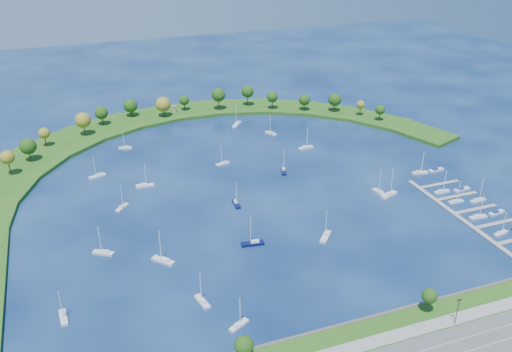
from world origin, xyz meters
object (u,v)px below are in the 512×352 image
object	(u,v)px
moored_boat_17	(326,236)
docked_boat_8	(442,191)
docked_boat_5	(497,213)
docked_boat_9	(462,189)
moored_boat_11	(223,163)
moored_boat_15	(163,260)
docked_boat_11	(436,170)
moored_boat_2	(239,324)
moored_boat_4	(253,243)
moored_boat_6	(389,194)
moored_boat_14	(97,176)
docked_boat_2	(501,233)
moored_boat_18	(202,301)
moored_boat_9	(63,316)
docked_boat_7	(478,200)
moored_boat_10	(237,124)
moored_boat_7	(380,192)
moored_boat_16	(306,147)
moored_boat_13	(103,252)
docked_boat_6	(456,201)
moored_boat_1	(236,203)
moored_boat_3	(145,185)
harbor_tower	(174,109)
dock_system	(478,218)
moored_boat_0	(126,147)
moored_boat_8	(284,170)
docked_boat_4	(478,216)
docked_boat_10	(420,172)
moored_boat_5	(122,207)

from	to	relation	value
moored_boat_17	docked_boat_8	distance (m)	72.38
docked_boat_5	docked_boat_9	xyz separation A→B (m)	(-0.01, 23.72, 0.05)
moored_boat_17	docked_boat_8	world-z (taller)	moored_boat_17
moored_boat_11	moored_boat_15	xyz separation A→B (m)	(-47.83, -77.40, 0.09)
moored_boat_15	docked_boat_11	world-z (taller)	moored_boat_15
moored_boat_2	moored_boat_4	distance (m)	48.44
moored_boat_6	moored_boat_14	bearing A→B (deg)	129.44
docked_boat_2	moored_boat_18	bearing A→B (deg)	169.89
moored_boat_9	moored_boat_18	distance (m)	46.60
docked_boat_7	moored_boat_14	bearing A→B (deg)	147.90
moored_boat_10	moored_boat_7	bearing A→B (deg)	56.23
moored_boat_16	moored_boat_13	bearing A→B (deg)	-156.64
moored_boat_4	docked_boat_6	distance (m)	100.78
moored_boat_14	moored_boat_4	bearing A→B (deg)	103.18
docked_boat_11	moored_boat_1	bearing A→B (deg)	174.83
moored_boat_4	docked_boat_7	distance (m)	111.29
moored_boat_13	moored_boat_3	bearing A→B (deg)	-83.79
docked_boat_2	docked_boat_8	world-z (taller)	docked_boat_8
harbor_tower	moored_boat_6	size ratio (longest dim) A/B	0.29
moored_boat_3	docked_boat_8	world-z (taller)	moored_boat_3
dock_system	moored_boat_9	bearing A→B (deg)	-178.36
moored_boat_0	docked_boat_2	bearing A→B (deg)	151.54
moored_boat_8	docked_boat_11	size ratio (longest dim) A/B	1.45
docked_boat_4	docked_boat_7	xyz separation A→B (m)	(10.51, 12.37, -0.01)
docked_boat_10	docked_boat_7	bearing A→B (deg)	-66.76
moored_boat_7	harbor_tower	bearing A→B (deg)	18.07
moored_boat_15	moored_boat_16	distance (m)	127.72
moored_boat_8	moored_boat_13	distance (m)	105.68
docked_boat_4	docked_boat_10	world-z (taller)	docked_boat_10
moored_boat_13	docked_boat_11	distance (m)	171.95
harbor_tower	docked_boat_2	size ratio (longest dim) A/B	0.40
moored_boat_6	docked_boat_8	distance (m)	26.28
moored_boat_2	moored_boat_18	world-z (taller)	moored_boat_18
moored_boat_11	docked_boat_11	bearing A→B (deg)	145.97
docked_boat_2	docked_boat_6	xyz separation A→B (m)	(-0.01, 29.08, 0.01)
moored_boat_0	moored_boat_17	xyz separation A→B (m)	(64.84, -122.68, 0.08)
moored_boat_10	docked_boat_6	bearing A→B (deg)	64.58
dock_system	docked_boat_11	size ratio (longest dim) A/B	9.44
moored_boat_6	moored_boat_1	bearing A→B (deg)	144.03
docked_boat_10	docked_boat_8	bearing A→B (deg)	-86.54
moored_boat_11	docked_boat_11	distance (m)	111.94
moored_boat_7	moored_boat_17	world-z (taller)	moored_boat_17
moored_boat_8	moored_boat_18	world-z (taller)	moored_boat_8
docked_boat_9	moored_boat_5	bearing A→B (deg)	160.10
moored_boat_11	docked_boat_8	xyz separation A→B (m)	(89.64, -67.21, 0.02)
harbor_tower	moored_boat_17	xyz separation A→B (m)	(26.26, -168.13, -3.17)
dock_system	docked_boat_2	size ratio (longest dim) A/B	7.92
docked_boat_6	docked_boat_7	bearing A→B (deg)	-11.34
moored_boat_8	moored_boat_17	distance (m)	64.39
docked_boat_4	moored_boat_14	bearing A→B (deg)	150.50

